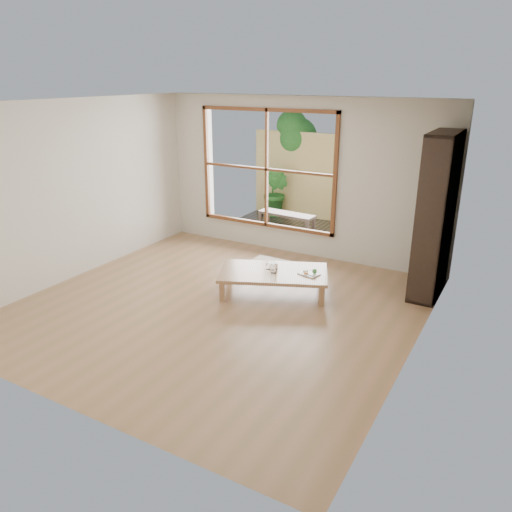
{
  "coord_description": "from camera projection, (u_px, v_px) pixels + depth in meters",
  "views": [
    {
      "loc": [
        3.39,
        -5.0,
        2.9
      ],
      "look_at": [
        0.21,
        0.62,
        0.55
      ],
      "focal_mm": 35.0,
      "sensor_mm": 36.0,
      "label": 1
    }
  ],
  "objects": [
    {
      "name": "ground",
      "position": [
        220.0,
        306.0,
        6.65
      ],
      "size": [
        5.0,
        5.0,
        0.0
      ],
      "primitive_type": "plane",
      "color": "#A07450",
      "rests_on": "ground"
    },
    {
      "name": "low_table",
      "position": [
        274.0,
        274.0,
        6.96
      ],
      "size": [
        1.69,
        1.36,
        0.32
      ],
      "rotation": [
        0.0,
        0.0,
        0.41
      ],
      "color": "#AE8154",
      "rests_on": "ground"
    },
    {
      "name": "floor_cushion",
      "position": [
        267.0,
        266.0,
        7.93
      ],
      "size": [
        0.59,
        0.59,
        0.08
      ],
      "primitive_type": "cube",
      "rotation": [
        0.0,
        0.0,
        -0.02
      ],
      "color": "beige",
      "rests_on": "ground"
    },
    {
      "name": "bookshelf",
      "position": [
        436.0,
        216.0,
        6.7
      ],
      "size": [
        0.36,
        1.0,
        2.23
      ],
      "primitive_type": "cube",
      "color": "black",
      "rests_on": "ground"
    },
    {
      "name": "glass_tall",
      "position": [
        274.0,
        268.0,
        6.87
      ],
      "size": [
        0.08,
        0.08,
        0.15
      ],
      "primitive_type": "cylinder",
      "color": "silver",
      "rests_on": "low_table"
    },
    {
      "name": "glass_mid",
      "position": [
        275.0,
        267.0,
        7.0
      ],
      "size": [
        0.06,
        0.06,
        0.09
      ],
      "primitive_type": "cylinder",
      "color": "silver",
      "rests_on": "low_table"
    },
    {
      "name": "glass_short",
      "position": [
        275.0,
        267.0,
        7.01
      ],
      "size": [
        0.06,
        0.06,
        0.08
      ],
      "primitive_type": "cylinder",
      "color": "silver",
      "rests_on": "low_table"
    },
    {
      "name": "glass_small",
      "position": [
        268.0,
        267.0,
        7.01
      ],
      "size": [
        0.06,
        0.06,
        0.08
      ],
      "primitive_type": "cylinder",
      "color": "silver",
      "rests_on": "low_table"
    },
    {
      "name": "food_tray",
      "position": [
        310.0,
        273.0,
        6.83
      ],
      "size": [
        0.3,
        0.24,
        0.08
      ],
      "rotation": [
        0.0,
        0.0,
        -0.22
      ],
      "color": "white",
      "rests_on": "low_table"
    },
    {
      "name": "deck",
      "position": [
        294.0,
        231.0,
        9.84
      ],
      "size": [
        2.8,
        2.0,
        0.05
      ],
      "primitive_type": "cube",
      "color": "#393129",
      "rests_on": "ground"
    },
    {
      "name": "garden_bench",
      "position": [
        287.0,
        216.0,
        9.67
      ],
      "size": [
        1.15,
        0.42,
        0.36
      ],
      "rotation": [
        0.0,
        0.0,
        -0.08
      ],
      "color": "black",
      "rests_on": "deck"
    },
    {
      "name": "bamboo_fence",
      "position": [
        316.0,
        177.0,
        10.35
      ],
      "size": [
        2.8,
        0.06,
        1.8
      ],
      "primitive_type": "cube",
      "color": "#DEC371",
      "rests_on": "ground"
    },
    {
      "name": "shrub_right",
      "position": [
        353.0,
        209.0,
        9.68
      ],
      "size": [
        0.98,
        0.93,
        0.85
      ],
      "primitive_type": "imported",
      "rotation": [
        0.0,
        0.0,
        -0.43
      ],
      "color": "#296826",
      "rests_on": "deck"
    },
    {
      "name": "shrub_left",
      "position": [
        276.0,
        192.0,
        10.6
      ],
      "size": [
        0.7,
        0.63,
        1.05
      ],
      "primitive_type": "imported",
      "rotation": [
        0.0,
        0.0,
        -0.35
      ],
      "color": "#296826",
      "rests_on": "deck"
    },
    {
      "name": "garden_tree",
      "position": [
        293.0,
        138.0,
        10.66
      ],
      "size": [
        1.04,
        0.85,
        2.22
      ],
      "color": "#4C3D2D",
      "rests_on": "ground"
    }
  ]
}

